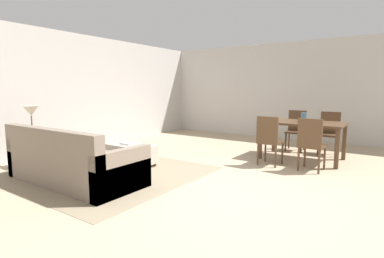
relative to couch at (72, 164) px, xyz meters
name	(u,v)px	position (x,y,z in m)	size (l,w,h in m)	color
ground_plane	(226,193)	(2.16, 0.89, -0.29)	(10.80, 10.80, 0.00)	tan
wall_back	(316,91)	(2.16, 5.89, 1.06)	(9.00, 0.12, 2.70)	beige
wall_left	(64,92)	(-2.34, 1.39, 1.06)	(0.12, 11.00, 2.70)	beige
area_rug	(106,172)	(-0.01, 0.64, -0.28)	(3.00, 2.80, 0.01)	gray
couch	(72,164)	(0.00, 0.00, 0.00)	(2.23, 0.97, 0.86)	gray
ottoman_table	(131,153)	(-0.02, 1.23, -0.06)	(0.95, 0.46, 0.39)	#B7AD9E
side_table	(33,142)	(-1.42, 0.15, 0.18)	(0.40, 0.40, 0.59)	olive
table_lamp	(31,112)	(-1.42, 0.15, 0.71)	(0.26, 0.26, 0.53)	brown
dining_table	(302,126)	(2.46, 3.53, 0.38)	(1.55, 0.96, 0.76)	#513823
dining_chair_near_left	(269,138)	(2.10, 2.65, 0.23)	(0.42, 0.42, 0.92)	#513823
dining_chair_near_right	(311,142)	(2.83, 2.68, 0.23)	(0.42, 0.42, 0.92)	#513823
dining_chair_far_left	(296,128)	(2.10, 4.39, 0.23)	(0.43, 0.43, 0.92)	#513823
dining_chair_far_right	(329,130)	(2.82, 4.36, 0.23)	(0.42, 0.42, 0.92)	#513823
vase_centerpiece	(304,117)	(2.47, 3.55, 0.56)	(0.11, 0.11, 0.18)	slate
book_on_ottoman	(128,143)	(-0.11, 1.24, 0.12)	(0.26, 0.20, 0.03)	silver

